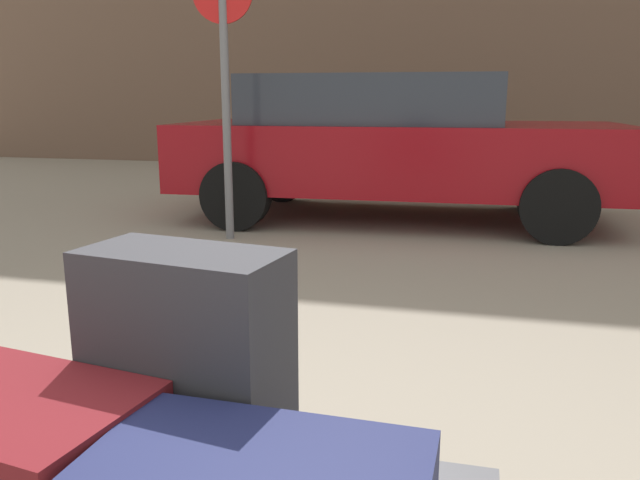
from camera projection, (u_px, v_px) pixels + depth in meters
suitcase_charcoal_front_right at (188, 383)px, 1.32m from camera, size 0.44×0.27×0.57m
duffel_bag_maroon_center at (0, 475)px, 1.19m from camera, size 0.61×0.41×0.35m
parked_car at (392, 143)px, 6.29m from camera, size 4.37×2.07×1.42m
bollard_kerb_near at (629, 167)px, 8.45m from camera, size 0.21×0.21×0.58m
no_parking_sign at (225, 71)px, 5.23m from camera, size 0.50×0.09×2.29m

